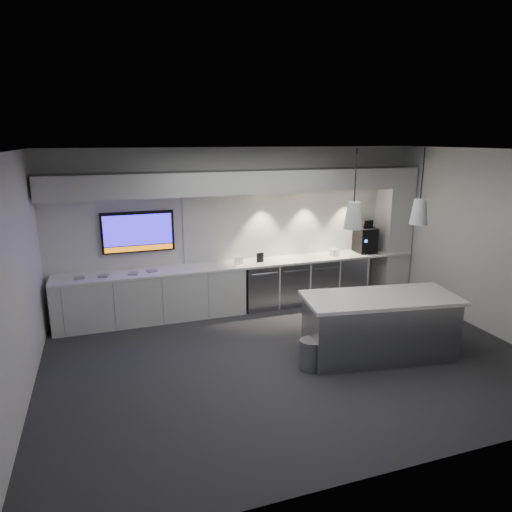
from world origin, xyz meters
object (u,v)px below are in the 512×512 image
object	(u,v)px
wall_tv	(138,232)
island	(379,326)
coffee_machine	(365,239)
bin	(310,354)

from	to	relation	value
wall_tv	island	world-z (taller)	wall_tv
wall_tv	island	bearing A→B (deg)	-41.35
coffee_machine	island	bearing A→B (deg)	-114.96
island	coffee_machine	world-z (taller)	coffee_machine
wall_tv	island	distance (m)	4.35
bin	coffee_machine	bearing A→B (deg)	46.88
island	bin	bearing A→B (deg)	-169.61
bin	wall_tv	bearing A→B (deg)	125.97
island	bin	size ratio (longest dim) A/B	5.40
wall_tv	bin	xyz separation A→B (m)	(2.04, -2.82, -1.34)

